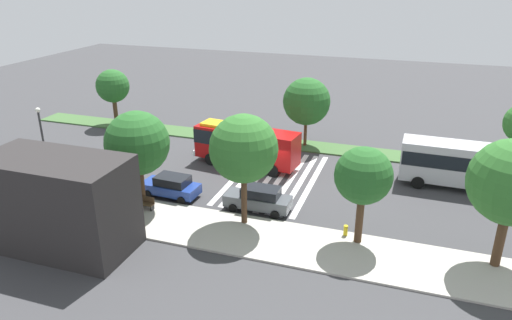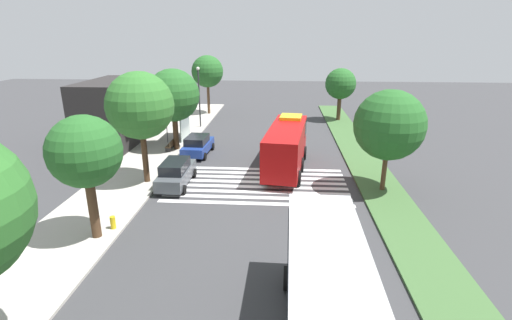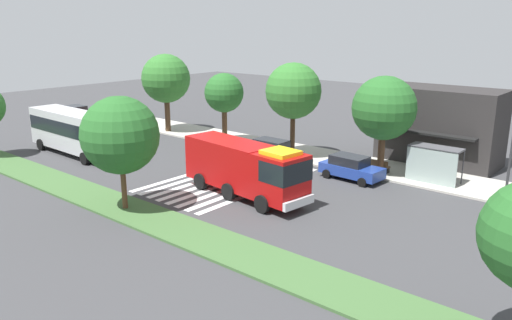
# 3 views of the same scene
# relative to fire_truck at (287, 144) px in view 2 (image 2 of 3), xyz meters

# --- Properties ---
(ground_plane) EXTENTS (120.00, 120.00, 0.00)m
(ground_plane) POSITION_rel_fire_truck_xyz_m (-3.33, 1.98, -2.00)
(ground_plane) COLOR #38383A
(sidewalk) EXTENTS (60.00, 4.98, 0.14)m
(sidewalk) POSITION_rel_fire_truck_xyz_m (-3.33, 11.33, -1.93)
(sidewalk) COLOR #ADA89E
(sidewalk) RESTS_ON ground_plane
(median_strip) EXTENTS (60.00, 3.00, 0.14)m
(median_strip) POSITION_rel_fire_truck_xyz_m (-3.33, -6.39, -1.93)
(median_strip) COLOR #3D6033
(median_strip) RESTS_ON ground_plane
(crosswalk) EXTENTS (6.75, 12.36, 0.01)m
(crosswalk) POSITION_rel_fire_truck_xyz_m (-3.45, 1.98, -1.99)
(crosswalk) COLOR silver
(crosswalk) RESTS_ON ground_plane
(fire_truck) EXTENTS (9.68, 3.58, 3.62)m
(fire_truck) POSITION_rel_fire_truck_xyz_m (0.00, 0.00, 0.00)
(fire_truck) COLOR #A50C0C
(fire_truck) RESTS_ON ground_plane
(parked_car_mid) EXTENTS (4.78, 1.98, 1.83)m
(parked_car_mid) POSITION_rel_fire_truck_xyz_m (-3.98, 7.64, -1.06)
(parked_car_mid) COLOR #474C51
(parked_car_mid) RESTS_ON ground_plane
(parked_car_east) EXTENTS (4.54, 2.29, 1.70)m
(parked_car_east) POSITION_rel_fire_truck_xyz_m (3.07, 7.64, -1.12)
(parked_car_east) COLOR navy
(parked_car_east) RESTS_ON ground_plane
(transit_bus) EXTENTS (10.32, 3.02, 3.64)m
(transit_bus) POSITION_rel_fire_truck_xyz_m (-18.41, -1.11, 0.16)
(transit_bus) COLOR #B2B2B7
(transit_bus) RESTS_ON ground_plane
(bus_stop_shelter) EXTENTS (3.50, 1.40, 2.46)m
(bus_stop_shelter) POSITION_rel_fire_truck_xyz_m (7.90, 10.26, -0.11)
(bus_stop_shelter) COLOR #4C4C51
(bus_stop_shelter) RESTS_ON sidewalk
(bench_near_shelter) EXTENTS (1.60, 0.50, 0.90)m
(bench_near_shelter) POSITION_rel_fire_truck_xyz_m (3.90, 10.26, -1.40)
(bench_near_shelter) COLOR #4C3823
(bench_near_shelter) RESTS_ON sidewalk
(street_lamp) EXTENTS (0.36, 0.36, 6.51)m
(street_lamp) POSITION_rel_fire_truck_xyz_m (12.85, 9.44, 1.96)
(street_lamp) COLOR #2D2D30
(street_lamp) RESTS_ON sidewalk
(storefront_building) EXTENTS (8.97, 5.29, 5.96)m
(storefront_building) POSITION_rel_fire_truck_xyz_m (6.09, 16.06, 0.98)
(storefront_building) COLOR #282626
(storefront_building) RESTS_ON ground_plane
(sidewalk_tree_west) EXTENTS (3.54, 3.54, 6.35)m
(sidewalk_tree_west) POSITION_rel_fire_truck_xyz_m (-11.36, 9.84, 2.68)
(sidewalk_tree_west) COLOR #47301E
(sidewalk_tree_west) RESTS_ON sidewalk
(sidewalk_tree_center) EXTENTS (4.50, 4.50, 7.64)m
(sidewalk_tree_center) POSITION_rel_fire_truck_xyz_m (-3.68, 9.84, 3.51)
(sidewalk_tree_center) COLOR #47301E
(sidewalk_tree_center) RESTS_ON sidewalk
(sidewalk_tree_east) EXTENTS (4.54, 4.54, 7.11)m
(sidewalk_tree_east) POSITION_rel_fire_truck_xyz_m (4.23, 9.84, 2.95)
(sidewalk_tree_east) COLOR #47301E
(sidewalk_tree_east) RESTS_ON sidewalk
(sidewalk_tree_far_east) EXTENTS (3.97, 3.97, 7.32)m
(sidewalk_tree_far_east) POSITION_rel_fire_truck_xyz_m (20.14, 9.84, 3.46)
(sidewalk_tree_far_east) COLOR #513823
(sidewalk_tree_far_east) RESTS_ON sidewalk
(median_tree_west) EXTENTS (4.51, 4.51, 6.67)m
(median_tree_west) POSITION_rel_fire_truck_xyz_m (-4.09, -6.39, 2.55)
(median_tree_west) COLOR #513823
(median_tree_west) RESTS_ON median_strip
(median_tree_center) EXTENTS (3.58, 3.58, 6.08)m
(median_tree_center) POSITION_rel_fire_truck_xyz_m (17.41, -6.39, 2.40)
(median_tree_center) COLOR #47301E
(median_tree_center) RESTS_ON median_strip
(fire_hydrant) EXTENTS (0.28, 0.28, 0.70)m
(fire_hydrant) POSITION_rel_fire_truck_xyz_m (-10.51, 9.34, -1.51)
(fire_hydrant) COLOR gold
(fire_hydrant) RESTS_ON sidewalk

